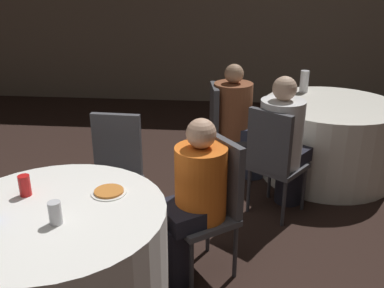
{
  "coord_description": "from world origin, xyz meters",
  "views": [
    {
      "loc": [
        0.77,
        -1.87,
        1.94
      ],
      "look_at": [
        0.52,
        0.8,
        0.86
      ],
      "focal_mm": 40.0,
      "sensor_mm": 36.0,
      "label": 1
    }
  ],
  "objects": [
    {
      "name": "table_far",
      "position": [
        1.75,
        2.23,
        0.38
      ],
      "size": [
        1.31,
        1.31,
        0.76
      ],
      "color": "white",
      "rests_on": "ground_plane"
    },
    {
      "name": "chair_near_northeast",
      "position": [
        0.67,
        0.63,
        0.56
      ],
      "size": [
        0.56,
        0.56,
        0.95
      ],
      "rotation": [
        0.0,
        0.0,
        -4.08
      ],
      "color": "#47474C",
      "rests_on": "ground_plane"
    },
    {
      "name": "wall_back",
      "position": [
        0.0,
        4.83,
        1.4
      ],
      "size": [
        16.0,
        0.06,
        2.8
      ],
      "color": "gray",
      "rests_on": "ground_plane"
    },
    {
      "name": "chair_far_southwest",
      "position": [
        1.12,
        1.36,
        0.56
      ],
      "size": [
        0.56,
        0.56,
        0.95
      ],
      "rotation": [
        0.0,
        0.0,
        -0.62
      ],
      "color": "#47474C",
      "rests_on": "ground_plane"
    },
    {
      "name": "person_orange_shirt",
      "position": [
        0.54,
        0.53,
        0.57
      ],
      "size": [
        0.48,
        0.46,
        1.12
      ],
      "rotation": [
        0.0,
        0.0,
        -4.08
      ],
      "color": "black",
      "rests_on": "ground_plane"
    },
    {
      "name": "soda_can_red",
      "position": [
        -0.38,
        0.18,
        0.82
      ],
      "size": [
        0.07,
        0.07,
        0.12
      ],
      "color": "red",
      "rests_on": "table_near"
    },
    {
      "name": "person_floral_shirt",
      "position": [
        0.85,
        2.1,
        0.59
      ],
      "size": [
        0.52,
        0.4,
        1.15
      ],
      "rotation": [
        0.0,
        0.0,
        -1.42
      ],
      "color": "#33384C",
      "rests_on": "ground_plane"
    },
    {
      "name": "person_white_shirt",
      "position": [
        1.22,
        1.49,
        0.61
      ],
      "size": [
        0.47,
        0.5,
        1.19
      ],
      "rotation": [
        0.0,
        0.0,
        -0.62
      ],
      "color": "black",
      "rests_on": "ground_plane"
    },
    {
      "name": "chair_far_west",
      "position": [
        0.69,
        2.07,
        0.56
      ],
      "size": [
        0.46,
        0.45,
        0.95
      ],
      "rotation": [
        0.0,
        0.0,
        -1.42
      ],
      "color": "#47474C",
      "rests_on": "ground_plane"
    },
    {
      "name": "bottle_far",
      "position": [
        1.53,
        2.63,
        0.87
      ],
      "size": [
        0.09,
        0.09,
        0.23
      ],
      "color": "white",
      "rests_on": "table_far"
    },
    {
      "name": "chair_near_north",
      "position": [
        -0.1,
        1.04,
        0.56
      ],
      "size": [
        0.42,
        0.42,
        0.95
      ],
      "rotation": [
        0.0,
        0.0,
        -3.19
      ],
      "color": "#47474C",
      "rests_on": "ground_plane"
    },
    {
      "name": "pizza_plate_near",
      "position": [
        0.09,
        0.25,
        0.77
      ],
      "size": [
        0.21,
        0.21,
        0.02
      ],
      "color": "white",
      "rests_on": "table_near"
    },
    {
      "name": "soda_can_silver",
      "position": [
        -0.09,
        -0.09,
        0.82
      ],
      "size": [
        0.07,
        0.07,
        0.12
      ],
      "color": "silver",
      "rests_on": "table_near"
    },
    {
      "name": "table_near",
      "position": [
        -0.15,
        0.03,
        0.38
      ],
      "size": [
        1.2,
        1.2,
        0.76
      ],
      "color": "white",
      "rests_on": "ground_plane"
    }
  ]
}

